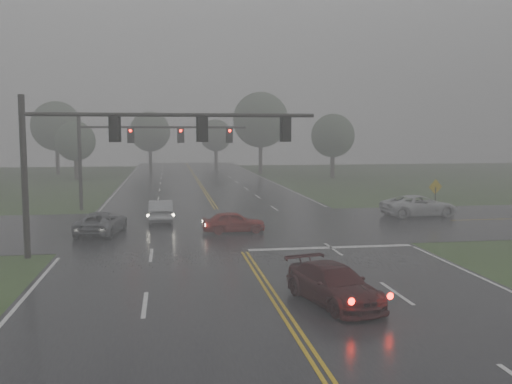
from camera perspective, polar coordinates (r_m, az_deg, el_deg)
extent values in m
plane|color=#2D431D|center=(14.89, 6.41, -17.13)|extent=(180.00, 180.00, 0.00)
cube|color=black|center=(33.92, -2.53, -3.99)|extent=(18.00, 160.00, 0.02)
cube|color=black|center=(35.88, -2.88, -3.45)|extent=(120.00, 14.00, 0.02)
cube|color=silver|center=(29.38, 7.50, -5.58)|extent=(8.50, 0.50, 0.01)
imported|color=#34090B|center=(20.04, 7.77, -11.04)|extent=(2.96, 4.86, 1.32)
imported|color=maroon|center=(33.56, -2.24, -4.10)|extent=(3.76, 1.66, 1.26)
imported|color=#A7ABAF|center=(38.26, -9.48, -2.94)|extent=(1.55, 4.38, 1.44)
imported|color=#55575C|center=(34.30, -15.16, -4.08)|extent=(2.96, 4.96, 1.29)
imported|color=silver|center=(41.73, 15.99, -2.35)|extent=(5.50, 2.89, 1.48)
cylinder|color=black|center=(28.38, -22.15, 1.36)|extent=(0.29, 0.29, 7.58)
cylinder|color=black|center=(28.32, -22.38, 7.32)|extent=(0.19, 0.19, 0.84)
cylinder|color=black|center=(27.56, -8.27, 7.64)|extent=(13.70, 0.19, 0.19)
cube|color=black|center=(27.65, -13.97, 6.21)|extent=(0.36, 0.29, 1.11)
cube|color=black|center=(27.82, -13.94, 6.21)|extent=(0.58, 0.03, 1.32)
cube|color=black|center=(27.60, -5.39, 6.36)|extent=(0.36, 0.29, 1.11)
cube|color=black|center=(27.77, -5.41, 6.36)|extent=(0.58, 0.03, 1.32)
cube|color=black|center=(28.15, 3.04, 6.37)|extent=(0.36, 0.29, 1.11)
cube|color=black|center=(28.31, 2.97, 6.37)|extent=(0.58, 0.03, 1.32)
cylinder|color=black|center=(45.15, -17.19, 2.77)|extent=(0.28, 0.28, 7.13)
cylinder|color=black|center=(45.10, -17.30, 6.29)|extent=(0.18, 0.18, 0.79)
cylinder|color=black|center=(44.63, -9.18, 6.42)|extent=(12.66, 0.18, 0.18)
cube|color=black|center=(44.71, -12.43, 5.59)|extent=(0.34, 0.28, 1.04)
cube|color=black|center=(44.86, -12.42, 5.60)|extent=(0.54, 0.03, 1.24)
cylinder|color=#FF0C05|center=(44.55, -12.45, 6.01)|extent=(0.22, 0.06, 0.22)
cube|color=black|center=(44.64, -7.54, 5.68)|extent=(0.34, 0.28, 1.04)
cube|color=black|center=(44.79, -7.54, 5.68)|extent=(0.54, 0.03, 1.24)
cylinder|color=#FF0C05|center=(44.48, -7.54, 6.10)|extent=(0.22, 0.06, 0.22)
cube|color=black|center=(44.89, -2.66, 5.73)|extent=(0.34, 0.28, 1.04)
cube|color=black|center=(45.04, -2.69, 5.73)|extent=(0.54, 0.03, 1.24)
cylinder|color=#FF0C05|center=(44.73, -2.64, 6.14)|extent=(0.22, 0.06, 0.22)
cylinder|color=black|center=(42.05, 17.48, -0.91)|extent=(0.07, 0.07, 2.07)
cube|color=gold|center=(41.97, 17.51, 0.50)|extent=(1.08, 0.24, 1.09)
cylinder|color=#312620|center=(75.56, -17.54, 2.27)|extent=(0.51, 0.51, 2.82)
sphere|color=#31442D|center=(75.44, -17.62, 4.88)|extent=(5.01, 5.01, 5.01)
cylinder|color=#312620|center=(82.84, 0.45, 3.42)|extent=(0.57, 0.57, 4.50)
sphere|color=#31442D|center=(82.78, 0.46, 7.23)|extent=(8.01, 8.01, 8.01)
cylinder|color=#312620|center=(91.29, -10.51, 3.25)|extent=(0.50, 0.50, 3.53)
sphere|color=#31442D|center=(91.20, -10.56, 5.96)|extent=(6.28, 6.28, 6.28)
cylinder|color=#312620|center=(75.72, 7.65, 2.65)|extent=(0.58, 0.58, 3.21)
sphere|color=#31442D|center=(75.61, 7.69, 5.61)|extent=(5.70, 5.70, 5.70)
cylinder|color=#312620|center=(86.33, -19.23, 3.02)|extent=(0.54, 0.54, 3.97)
sphere|color=#31442D|center=(86.25, -19.34, 6.24)|extent=(7.07, 7.07, 7.07)
cylinder|color=#312620|center=(101.66, -4.03, 3.49)|extent=(0.58, 0.58, 3.17)
sphere|color=#31442D|center=(101.58, -4.04, 5.67)|extent=(5.63, 5.63, 5.63)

